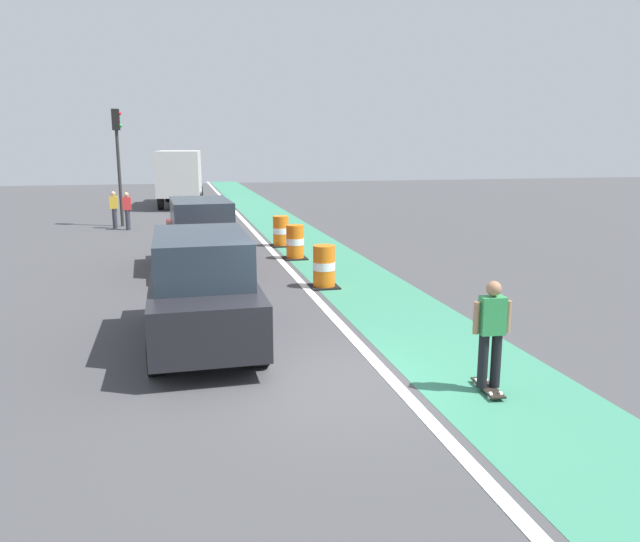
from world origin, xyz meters
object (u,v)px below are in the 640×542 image
at_px(traffic_barrel_mid, 295,242).
at_px(traffic_barrel_back, 281,232).
at_px(traffic_light_corner, 118,147).
at_px(parked_suv_nearest, 202,288).
at_px(skateboarder_on_lane, 491,333).
at_px(traffic_barrel_front, 324,267).
at_px(pedestrian_crossing, 127,210).
at_px(pedestrian_waiting, 114,209).
at_px(parked_suv_second, 202,234).
at_px(delivery_truck_down_block, 181,174).

bearing_deg(traffic_barrel_mid, traffic_barrel_back, 90.54).
bearing_deg(traffic_light_corner, parked_suv_nearest, -81.08).
bearing_deg(traffic_light_corner, skateboarder_on_lane, -72.04).
height_order(traffic_barrel_front, pedestrian_crossing, pedestrian_crossing).
bearing_deg(traffic_barrel_front, pedestrian_crossing, 114.59).
relative_size(skateboarder_on_lane, pedestrian_waiting, 1.05).
distance_m(skateboarder_on_lane, traffic_barrel_back, 13.73).
distance_m(parked_suv_nearest, pedestrian_waiting, 17.03).
distance_m(traffic_barrel_front, pedestrian_crossing, 13.54).
height_order(traffic_barrel_front, pedestrian_waiting, pedestrian_waiting).
xyz_separation_m(traffic_barrel_back, pedestrian_crossing, (-5.65, 5.70, 0.33)).
distance_m(skateboarder_on_lane, parked_suv_nearest, 5.17).
xyz_separation_m(traffic_barrel_mid, traffic_light_corner, (-6.00, 9.58, 2.97)).
height_order(parked_suv_nearest, traffic_barrel_mid, parked_suv_nearest).
xyz_separation_m(parked_suv_second, traffic_light_corner, (-3.04, 10.54, 2.47)).
bearing_deg(pedestrian_waiting, delivery_truck_down_block, 72.83).
distance_m(traffic_barrel_back, pedestrian_crossing, 8.03).
bearing_deg(delivery_truck_down_block, parked_suv_second, -89.09).
bearing_deg(traffic_barrel_mid, parked_suv_nearest, -112.47).
height_order(traffic_barrel_front, traffic_barrel_mid, same).
xyz_separation_m(traffic_barrel_back, traffic_light_corner, (-5.98, 7.05, 2.97)).
xyz_separation_m(parked_suv_nearest, delivery_truck_down_block, (-0.01, 26.44, 0.81)).
relative_size(delivery_truck_down_block, traffic_light_corner, 1.52).
relative_size(parked_suv_second, delivery_truck_down_block, 0.60).
bearing_deg(traffic_barrel_mid, pedestrian_crossing, 124.57).
xyz_separation_m(parked_suv_nearest, traffic_barrel_back, (3.24, 10.42, -0.50)).
bearing_deg(pedestrian_waiting, pedestrian_crossing, -47.84).
bearing_deg(skateboarder_on_lane, delivery_truck_down_block, 97.66).
bearing_deg(traffic_barrel_back, delivery_truck_down_block, 101.48).
height_order(parked_suv_nearest, traffic_light_corner, traffic_light_corner).
relative_size(traffic_barrel_mid, pedestrian_crossing, 0.68).
height_order(parked_suv_second, delivery_truck_down_block, delivery_truck_down_block).
distance_m(traffic_barrel_front, traffic_barrel_back, 6.61).
bearing_deg(pedestrian_waiting, traffic_light_corner, 69.52).
height_order(parked_suv_second, traffic_barrel_front, parked_suv_second).
relative_size(parked_suv_nearest, traffic_barrel_mid, 4.23).
relative_size(traffic_barrel_back, traffic_light_corner, 0.21).
bearing_deg(skateboarder_on_lane, traffic_barrel_back, 93.12).
xyz_separation_m(traffic_barrel_front, delivery_truck_down_block, (-3.23, 22.62, 1.31)).
bearing_deg(pedestrian_crossing, traffic_barrel_mid, -55.43).
bearing_deg(traffic_light_corner, parked_suv_second, -73.92).
distance_m(parked_suv_nearest, delivery_truck_down_block, 26.45).
relative_size(skateboarder_on_lane, parked_suv_second, 0.36).
bearing_deg(skateboarder_on_lane, parked_suv_nearest, 140.48).
height_order(parked_suv_second, traffic_light_corner, traffic_light_corner).
bearing_deg(traffic_light_corner, traffic_barrel_front, -66.43).
height_order(traffic_barrel_back, traffic_light_corner, traffic_light_corner).
bearing_deg(delivery_truck_down_block, traffic_barrel_back, -78.52).
xyz_separation_m(delivery_truck_down_block, traffic_light_corner, (-2.73, -8.97, 1.65)).
distance_m(traffic_light_corner, pedestrian_waiting, 2.74).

